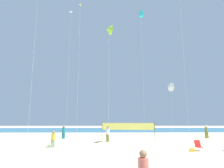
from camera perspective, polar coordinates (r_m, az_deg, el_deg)
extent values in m
plane|color=beige|center=(15.70, 7.30, -20.20)|extent=(120.00, 120.00, 0.00)
cube|color=teal|center=(49.97, 1.69, -13.31)|extent=(120.00, 20.00, 0.01)
cylinder|color=#EA7260|center=(7.52, 9.25, -23.04)|extent=(0.38, 0.38, 0.62)
sphere|color=#997051|center=(7.43, 9.14, -19.64)|extent=(0.28, 0.28, 0.28)
cube|color=olive|center=(31.47, 26.12, -13.41)|extent=(0.40, 0.24, 0.84)
cylinder|color=olive|center=(31.42, 26.01, -12.03)|extent=(0.42, 0.42, 0.69)
sphere|color=beige|center=(31.40, 25.94, -11.12)|extent=(0.31, 0.31, 0.31)
cube|color=#19727A|center=(28.83, -14.14, -14.51)|extent=(0.40, 0.24, 0.84)
cylinder|color=#19727A|center=(28.78, -14.07, -12.99)|extent=(0.42, 0.42, 0.69)
sphere|color=#997051|center=(28.76, -14.02, -12.00)|extent=(0.31, 0.31, 0.31)
cube|color=olive|center=(24.32, -1.28, -15.66)|extent=(0.41, 0.24, 0.85)
cylinder|color=white|center=(24.25, -1.28, -13.84)|extent=(0.43, 0.43, 0.70)
sphere|color=beige|center=(24.23, -1.27, -12.64)|extent=(0.31, 0.31, 0.31)
cube|color=#99B28C|center=(20.32, -17.00, -16.50)|extent=(0.35, 0.21, 0.73)
cylinder|color=gold|center=(20.25, -16.90, -14.63)|extent=(0.37, 0.37, 0.60)
sphere|color=#997051|center=(20.22, -16.84, -13.40)|extent=(0.27, 0.27, 0.27)
cube|color=red|center=(19.19, 24.28, -16.59)|extent=(0.52, 0.48, 0.03)
cube|color=red|center=(19.42, 23.85, -15.70)|extent=(0.52, 0.23, 0.57)
cylinder|color=silver|center=(19.08, 24.51, -17.11)|extent=(0.03, 0.03, 0.32)
cylinder|color=silver|center=(19.34, 24.13, -17.03)|extent=(0.03, 0.03, 0.32)
cylinder|color=#4C4C51|center=(27.00, -2.94, -13.45)|extent=(0.08, 0.08, 2.40)
cylinder|color=#4C4C51|center=(26.61, 12.48, -13.28)|extent=(0.08, 0.08, 2.40)
cube|color=#EAE566|center=(26.55, 4.70, -12.35)|extent=(6.93, 1.06, 0.90)
cube|color=gold|center=(18.50, 22.50, -17.53)|extent=(0.37, 0.18, 0.29)
cylinder|color=silver|center=(22.80, 20.46, 6.16)|extent=(0.01, 0.01, 17.83)
cylinder|color=silver|center=(28.10, 9.09, 3.21)|extent=(0.01, 0.01, 18.38)
cube|color=#26BFCC|center=(31.50, 8.60, 19.71)|extent=(0.65, 0.65, 0.87)
cylinder|color=silver|center=(18.53, -0.98, -0.69)|extent=(0.01, 0.01, 11.61)
cone|color=#8CD833|center=(20.31, -0.93, 15.69)|extent=(0.81, 1.11, 1.01)
cylinder|color=silver|center=(29.55, -12.69, 3.63)|extent=(0.01, 0.01, 19.34)
pyramid|color=white|center=(33.20, -12.03, 20.17)|extent=(0.54, 0.53, 0.24)
cylinder|color=silver|center=(19.73, -22.28, 4.92)|extent=(0.01, 0.01, 15.27)
cylinder|color=silver|center=(24.08, -9.87, 4.24)|extent=(0.01, 0.01, 17.36)
pyramid|color=yellow|center=(27.54, -9.26, 22.12)|extent=(0.50, 0.50, 0.20)
cylinder|color=silver|center=(33.45, 17.12, -7.59)|extent=(0.01, 0.01, 7.99)
cone|color=white|center=(33.83, 16.77, -0.82)|extent=(1.03, 1.50, 1.51)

